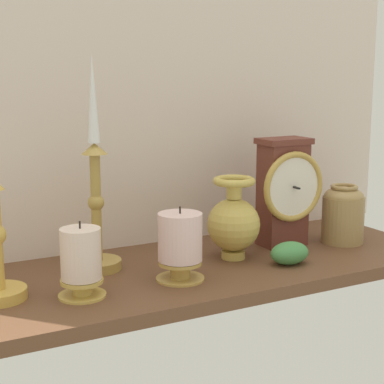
# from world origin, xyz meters

# --- Properties ---
(ground_plane) EXTENTS (1.00, 0.36, 0.02)m
(ground_plane) POSITION_xyz_m (0.00, 0.00, -0.01)
(ground_plane) COLOR brown
(back_wall) EXTENTS (1.20, 0.02, 0.65)m
(back_wall) POSITION_xyz_m (0.00, 0.18, 0.33)
(back_wall) COLOR beige
(back_wall) RESTS_ON ground_plane
(mantel_clock) EXTENTS (0.14, 0.10, 0.22)m
(mantel_clock) POSITION_xyz_m (0.23, 0.03, 0.12)
(mantel_clock) COLOR brown
(mantel_clock) RESTS_ON ground_plane
(candlestick_tall_left) EXTENTS (0.09, 0.09, 0.39)m
(candlestick_tall_left) POSITION_xyz_m (-0.17, 0.06, 0.13)
(candlestick_tall_left) COLOR #B29144
(candlestick_tall_left) RESTS_ON ground_plane
(brass_vase_bulbous) EXTENTS (0.10, 0.10, 0.16)m
(brass_vase_bulbous) POSITION_xyz_m (0.09, 0.00, 0.07)
(brass_vase_bulbous) COLOR tan
(brass_vase_bulbous) RESTS_ON ground_plane
(brass_vase_jar) EXTENTS (0.09, 0.09, 0.12)m
(brass_vase_jar) POSITION_xyz_m (0.36, -0.01, 0.06)
(brass_vase_jar) COLOR #A1814D
(brass_vase_jar) RESTS_ON ground_plane
(pillar_candle_front) EXTENTS (0.08, 0.08, 0.13)m
(pillar_candle_front) POSITION_xyz_m (-0.24, -0.06, 0.06)
(pillar_candle_front) COLOR #D2AF53
(pillar_candle_front) RESTS_ON ground_plane
(pillar_candle_near_clock) EXTENTS (0.09, 0.09, 0.13)m
(pillar_candle_near_clock) POSITION_xyz_m (-0.06, -0.06, 0.06)
(pillar_candle_near_clock) COLOR tan
(pillar_candle_near_clock) RESTS_ON ground_plane
(ivy_sprig) EXTENTS (0.08, 0.06, 0.04)m
(ivy_sprig) POSITION_xyz_m (0.16, -0.08, 0.02)
(ivy_sprig) COLOR #468A49
(ivy_sprig) RESTS_ON ground_plane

